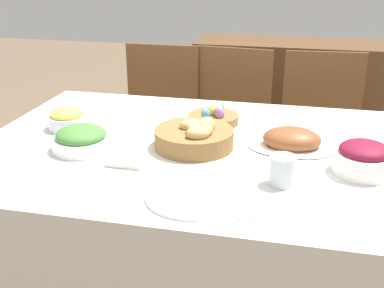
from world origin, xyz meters
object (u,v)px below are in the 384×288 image
beet_salad_bowl (363,158)px  chair_far_right (320,140)px  chair_far_center (227,133)px  dinner_plate (190,197)px  egg_basket (214,117)px  bread_basket (195,136)px  ham_platter (292,141)px  sideboard (285,106)px  butter_dish (126,160)px  drinking_cup (282,170)px  chair_far_left (158,127)px  green_salad_bowl (81,139)px  pineapple_bowl (67,119)px  fork (139,192)px  spoon (255,204)px  knife (244,203)px

beet_salad_bowl → chair_far_right: bearing=94.5°
chair_far_center → dinner_plate: (0.08, -1.28, 0.28)m
egg_basket → bread_basket: bearing=-93.7°
ham_platter → sideboard: bearing=92.5°
butter_dish → drinking_cup: bearing=-3.8°
bread_basket → drinking_cup: size_ratio=3.08×
beet_salad_bowl → drinking_cup: bearing=-150.9°
ham_platter → dinner_plate: (-0.27, -0.45, -0.02)m
chair_far_left → sideboard: 1.03m
butter_dish → chair_far_right: bearing=58.3°
bread_basket → drinking_cup: (0.32, -0.23, 0.00)m
ham_platter → green_salad_bowl: bearing=-166.1°
drinking_cup → sideboard: bearing=91.5°
chair_far_left → dinner_plate: bearing=-69.6°
ham_platter → pineapple_bowl: size_ratio=2.12×
egg_basket → dinner_plate: 0.66m
bread_basket → egg_basket: (0.02, 0.28, -0.02)m
chair_far_center → butter_dish: chair_far_center is taller
green_salad_bowl → egg_basket: bearing=43.2°
green_salad_bowl → fork: green_salad_bowl is taller
sideboard → ham_platter: 1.63m
dinner_plate → drinking_cup: (0.25, 0.15, 0.04)m
chair_far_left → spoon: (0.67, -1.28, 0.28)m
ham_platter → dinner_plate: ham_platter is taller
pineapple_bowl → green_salad_bowl: bearing=-52.0°
bread_basket → green_salad_bowl: size_ratio=1.37×
green_salad_bowl → butter_dish: size_ratio=1.81×
bread_basket → ham_platter: bearing=12.7°
beet_salad_bowl → butter_dish: size_ratio=1.61×
pineapple_bowl → drinking_cup: 0.91m
dinner_plate → knife: dinner_plate is taller
chair_far_right → beet_salad_bowl: 1.05m
pineapple_bowl → butter_dish: bearing=-38.7°
sideboard → dinner_plate: (-0.20, -2.04, 0.34)m
chair_far_center → spoon: (0.27, -1.28, 0.28)m
spoon → butter_dish: bearing=155.7°
chair_far_center → pineapple_bowl: chair_far_center is taller
bread_basket → butter_dish: bearing=-134.8°
chair_far_left → knife: size_ratio=5.33×
ham_platter → fork: bearing=-133.3°
knife → spoon: 0.03m
butter_dish → beet_salad_bowl: bearing=7.8°
green_salad_bowl → butter_dish: 0.22m
egg_basket → dinner_plate: egg_basket is taller
sideboard → knife: bearing=-91.3°
chair_far_center → knife: size_ratio=5.33×
dinner_plate → spoon: bearing=0.0°
drinking_cup → pineapple_bowl: bearing=160.1°
pineapple_bowl → fork: pineapple_bowl is taller
bread_basket → beet_salad_bowl: (0.57, -0.09, 0.01)m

